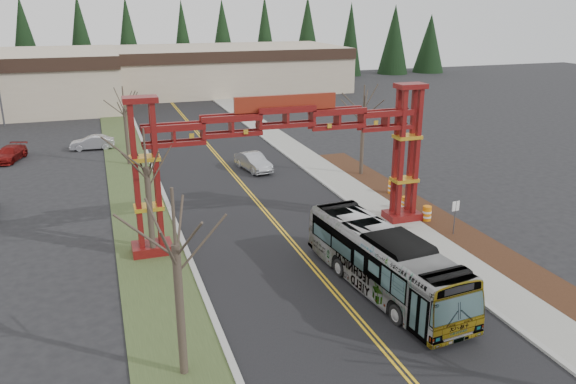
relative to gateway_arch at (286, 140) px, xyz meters
name	(u,v)px	position (x,y,z in m)	size (l,w,h in m)	color
road	(255,200)	(0.00, 7.00, -5.97)	(12.00, 110.00, 0.02)	black
lane_line_left	(254,200)	(-0.12, 7.00, -5.96)	(0.12, 100.00, 0.01)	gold
lane_line_right	(257,199)	(0.12, 7.00, -5.96)	(0.12, 100.00, 0.01)	gold
curb_right	(333,190)	(6.15, 7.00, -5.91)	(0.30, 110.00, 0.15)	#A7A8A2
sidewalk_right	(351,188)	(7.60, 7.00, -5.91)	(2.60, 110.00, 0.14)	gray
landscape_strip	(512,266)	(10.20, -8.00, -5.92)	(2.60, 50.00, 0.12)	#311C10
grass_median	(142,212)	(-8.00, 7.00, -5.94)	(4.00, 110.00, 0.08)	#374824
curb_left	(169,208)	(-6.15, 7.00, -5.91)	(0.30, 110.00, 0.15)	#A7A8A2
gateway_arch	(286,140)	(0.00, 0.00, 0.00)	(18.20, 1.60, 8.90)	#580B0E
retail_building_east	(223,69)	(10.00, 61.95, -2.47)	(38.00, 20.30, 7.00)	#BBA78F
conifer_treeline	(154,46)	(0.25, 74.00, 0.50)	(116.10, 5.60, 13.00)	black
transit_bus	(383,261)	(2.30, -8.04, -4.42)	(2.62, 11.21, 3.12)	#9D9EA4
silver_sedan	(253,162)	(1.93, 14.43, -5.24)	(1.57, 4.51, 1.48)	#A5A8AD
parked_car_mid_a	(9,154)	(-18.11, 24.53, -5.33)	(1.83, 4.51, 1.31)	maroon
parked_car_far_a	(92,143)	(-11.00, 26.57, -5.30)	(1.44, 4.13, 1.36)	silver
bare_tree_median_near	(176,246)	(-8.00, -11.58, -0.64)	(3.21, 3.21, 7.50)	#382D26
bare_tree_median_mid	(146,168)	(-8.00, -0.54, -0.78)	(3.20, 3.20, 7.34)	#382D26
bare_tree_median_far	(124,109)	(-8.00, 19.74, -1.06)	(2.92, 2.92, 6.88)	#382D26
bare_tree_right_far	(364,111)	(10.00, 10.24, -0.60)	(3.03, 3.03, 7.42)	#382D26
street_sign	(455,211)	(9.66, -3.32, -4.37)	(0.51, 0.10, 2.24)	#3F3F44
barrel_south	(427,214)	(9.38, -0.76, -5.44)	(0.58, 0.58, 1.08)	orange
barrel_mid	(405,204)	(9.14, 1.55, -5.48)	(0.54, 0.54, 1.00)	orange
barrel_north	(392,188)	(9.95, 4.92, -5.44)	(0.58, 0.58, 1.08)	orange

